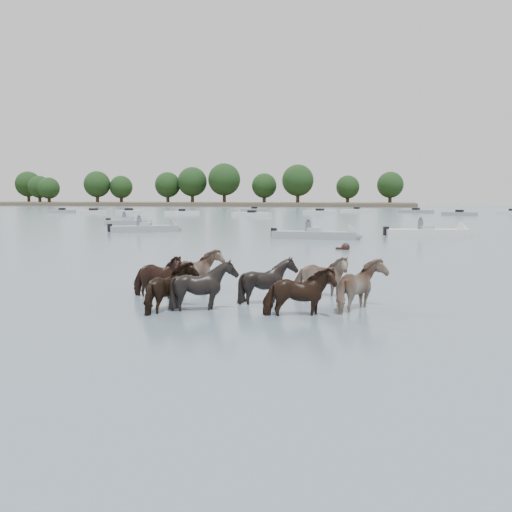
# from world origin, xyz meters

# --- Properties ---
(ground) EXTENTS (400.00, 400.00, 0.00)m
(ground) POSITION_xyz_m (0.00, 0.00, 0.00)
(ground) COLOR slate
(ground) RESTS_ON ground
(shoreline) EXTENTS (160.00, 30.00, 1.00)m
(shoreline) POSITION_xyz_m (-70.00, 150.00, 0.50)
(shoreline) COLOR #4C4233
(shoreline) RESTS_ON ground
(pony_herd) EXTENTS (6.90, 4.51, 1.42)m
(pony_herd) POSITION_xyz_m (1.53, 0.87, 0.47)
(pony_herd) COLOR black
(pony_herd) RESTS_ON ground
(swimming_pony) EXTENTS (0.72, 0.44, 0.44)m
(swimming_pony) POSITION_xyz_m (2.61, 16.36, 0.10)
(swimming_pony) COLOR black
(swimming_pony) RESTS_ON ground
(motorboat_a) EXTENTS (5.52, 4.36, 1.92)m
(motorboat_a) POSITION_xyz_m (-12.98, 28.00, 0.23)
(motorboat_a) COLOR gray
(motorboat_a) RESTS_ON ground
(motorboat_b) EXTENTS (5.90, 1.62, 1.92)m
(motorboat_b) POSITION_xyz_m (0.82, 23.51, 0.22)
(motorboat_b) COLOR gray
(motorboat_b) RESTS_ON ground
(motorboat_c) EXTENTS (6.20, 2.94, 1.92)m
(motorboat_c) POSITION_xyz_m (7.89, 28.03, 0.22)
(motorboat_c) COLOR silver
(motorboat_c) RESTS_ON ground
(motorboat_f) EXTENTS (4.75, 1.62, 1.92)m
(motorboat_f) POSITION_xyz_m (-18.75, 36.69, 0.23)
(motorboat_f) COLOR gray
(motorboat_f) RESTS_ON ground
(distant_flotilla) EXTENTS (101.34, 28.65, 0.93)m
(distant_flotilla) POSITION_xyz_m (0.77, 76.09, 0.26)
(distant_flotilla) COLOR gray
(distant_flotilla) RESTS_ON ground
(treeline) EXTENTS (149.13, 21.05, 12.56)m
(treeline) POSITION_xyz_m (-71.76, 151.29, 6.68)
(treeline) COLOR #382619
(treeline) RESTS_ON ground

